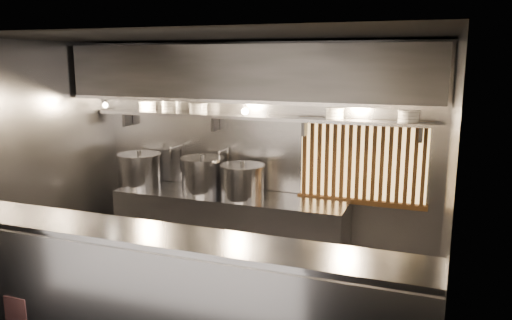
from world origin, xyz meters
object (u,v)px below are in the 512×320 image
Objects in this scene: heat_lamp at (104,101)px; pendant_bulb at (245,111)px; stock_pot_right at (242,181)px; stock_pot_left at (140,169)px; stock_pot_mid at (203,175)px.

heat_lamp is 1.83m from pendant_bulb.
stock_pot_right is (1.80, 0.23, -0.96)m from heat_lamp.
heat_lamp is at bearing -169.00° from pendant_bulb.
stock_pot_mid is at bearing -1.73° from stock_pot_left.
heat_lamp is 0.49× the size of stock_pot_mid.
pendant_bulb reaches higher than stock_pot_mid.
heat_lamp is at bearing -172.60° from stock_pot_right.
stock_pot_mid is (-0.57, -0.05, -0.83)m from pendant_bulb.
heat_lamp is at bearing -166.45° from stock_pot_mid.
stock_pot_mid is at bearing 13.55° from heat_lamp.
pendant_bulb is 0.26× the size of stock_pot_mid.
pendant_bulb is 0.86m from stock_pot_right.
stock_pot_left is 1.54m from stock_pot_right.
heat_lamp is 2.05m from stock_pot_right.
stock_pot_left is (-1.53, -0.02, -0.84)m from pendant_bulb.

